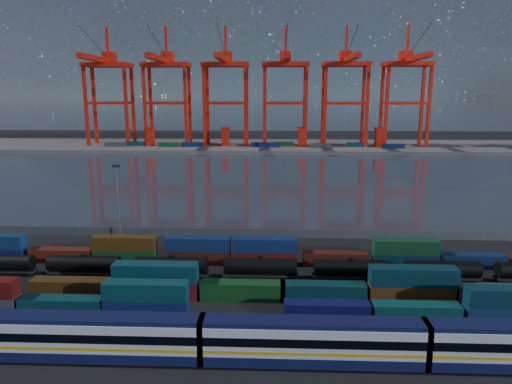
{
  "coord_description": "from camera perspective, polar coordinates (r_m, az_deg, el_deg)",
  "views": [
    {
      "loc": [
        4.07,
        -69.64,
        30.99
      ],
      "look_at": [
        0.0,
        30.0,
        10.0
      ],
      "focal_mm": 32.0,
      "sensor_mm": 36.0,
      "label": 1
    }
  ],
  "objects": [
    {
      "name": "container_row_south",
      "position": [
        66.73,
        6.39,
        -14.03
      ],
      "size": [
        140.17,
        2.45,
        5.21
      ],
      "color": "#45474B",
      "rests_on": "ground"
    },
    {
      "name": "container_row_mid",
      "position": [
        72.93,
        11.09,
        -11.86
      ],
      "size": [
        142.12,
        2.66,
        5.68
      ],
      "color": "#444849",
      "rests_on": "ground"
    },
    {
      "name": "distant_mountains",
      "position": [
        1681.37,
        4.56,
        18.31
      ],
      "size": [
        2470.0,
        1100.0,
        520.0
      ],
      "color": "#1E2630",
      "rests_on": "ground"
    },
    {
      "name": "gantry_cranes",
      "position": [
        273.29,
        -0.09,
        14.5
      ],
      "size": [
        202.26,
        52.35,
        70.88
      ],
      "color": "red",
      "rests_on": "ground"
    },
    {
      "name": "harbor_water",
      "position": [
        177.41,
        0.99,
        1.83
      ],
      "size": [
        700.0,
        700.0,
        0.0
      ],
      "primitive_type": "plane",
      "color": "#2D3442",
      "rests_on": "ground"
    },
    {
      "name": "container_row_north",
      "position": [
        86.27,
        -1.68,
        -7.69
      ],
      "size": [
        141.18,
        2.42,
        5.15
      ],
      "color": "#0F164E",
      "rests_on": "ground"
    },
    {
      "name": "straddle_carriers",
      "position": [
        270.71,
        0.95,
        6.97
      ],
      "size": [
        140.0,
        7.0,
        11.1
      ],
      "color": "red",
      "rests_on": "far_quay"
    },
    {
      "name": "yard_light_mast",
      "position": [
        103.82,
        -16.88,
        -0.69
      ],
      "size": [
        1.6,
        0.4,
        16.6
      ],
      "color": "slate",
      "rests_on": "ground"
    },
    {
      "name": "tanker_string",
      "position": [
        79.9,
        0.54,
        -9.39
      ],
      "size": [
        136.99,
        2.79,
        3.99
      ],
      "color": "black",
      "rests_on": "ground"
    },
    {
      "name": "far_quay",
      "position": [
        281.27,
        1.5,
        5.76
      ],
      "size": [
        700.0,
        70.0,
        2.0
      ],
      "primitive_type": "cube",
      "color": "#514F4C",
      "rests_on": "ground"
    },
    {
      "name": "waterfront_fence",
      "position": [
        102.22,
        -0.05,
        -5.17
      ],
      "size": [
        160.12,
        0.12,
        2.2
      ],
      "color": "#595B5E",
      "rests_on": "ground"
    },
    {
      "name": "quay_containers",
      "position": [
        266.97,
        -0.91,
        5.93
      ],
      "size": [
        172.58,
        10.99,
        2.6
      ],
      "color": "navy",
      "rests_on": "far_quay"
    },
    {
      "name": "passenger_train",
      "position": [
        56.39,
        7.08,
        -18.15
      ],
      "size": [
        78.71,
        3.3,
        5.66
      ],
      "color": "silver",
      "rests_on": "ground"
    },
    {
      "name": "ground",
      "position": [
        76.33,
        -0.94,
        -12.07
      ],
      "size": [
        700.0,
        700.0,
        0.0
      ],
      "primitive_type": "plane",
      "color": "black",
      "rests_on": "ground"
    }
  ]
}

